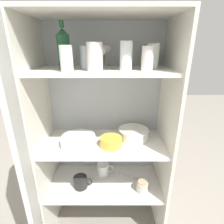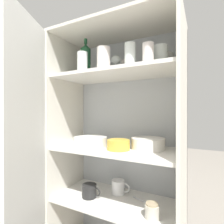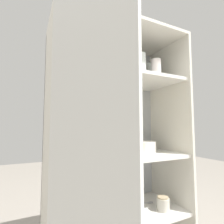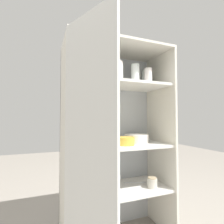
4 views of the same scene
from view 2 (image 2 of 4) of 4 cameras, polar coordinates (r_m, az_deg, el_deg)
cupboard_back_panel at (r=1.30m, az=4.97°, el=-9.25°), size 0.81×0.02×1.45m
cupboard_side_left at (r=1.35m, az=-14.37°, el=-8.92°), size 0.02×0.41×1.45m
cupboard_side_right at (r=1.02m, az=22.09°, el=-11.91°), size 0.02×0.41×1.45m
cupboard_top_panel at (r=1.23m, az=1.18°, el=25.38°), size 0.81×0.41×0.02m
shelf_board_lower at (r=1.25m, az=1.18°, el=-27.11°), size 0.78×0.37×0.02m
shelf_board_middle at (r=1.14m, az=1.18°, el=-12.01°), size 0.78×0.37×0.02m
shelf_board_upper at (r=1.13m, az=1.18°, el=12.00°), size 0.78×0.37×0.02m
cupboard_door at (r=1.04m, az=-25.75°, el=-11.76°), size 0.18×0.37×1.45m
tumbler_glass_0 at (r=1.14m, az=-9.66°, el=15.65°), size 0.06×0.06×0.13m
tumbler_glass_1 at (r=1.09m, az=-2.77°, el=16.78°), size 0.08×0.08×0.14m
tumbler_glass_2 at (r=1.09m, az=15.62°, el=16.75°), size 0.07×0.07×0.14m
tumbler_glass_3 at (r=1.00m, az=11.74°, el=17.81°), size 0.06×0.06×0.12m
tumbler_glass_4 at (r=1.19m, az=-2.77°, el=14.90°), size 0.08×0.08×0.12m
tumbler_glass_5 at (r=1.05m, az=5.93°, el=17.64°), size 0.06×0.06×0.15m
wine_glass_0 at (r=1.19m, az=17.60°, el=16.59°), size 0.08×0.08×0.13m
wine_glass_1 at (r=1.27m, az=4.53°, el=15.48°), size 0.06×0.06×0.13m
wine_glass_2 at (r=1.18m, az=1.18°, el=16.23°), size 0.07×0.07×0.12m
wine_bottle at (r=1.23m, az=-8.61°, el=16.65°), size 0.07×0.07×0.24m
plate_stack_white at (r=1.17m, az=-7.06°, el=-9.58°), size 0.22×0.22×0.06m
mixing_bowl_large at (r=1.10m, az=11.65°, el=-9.87°), size 0.20×0.20×0.07m
serving_bowl_small at (r=1.06m, az=2.10°, el=-10.49°), size 0.14×0.14×0.06m
coffee_mug_primary at (r=1.26m, az=-7.33°, el=-24.17°), size 0.13×0.09×0.08m
coffee_mug_extra_1 at (r=1.30m, az=2.10°, el=-23.28°), size 0.13×0.09×0.09m
storage_jar at (r=1.08m, az=12.93°, el=-28.97°), size 0.08×0.08×0.08m
serving_spoon at (r=1.22m, az=11.52°, el=-27.11°), size 0.18×0.07×0.01m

